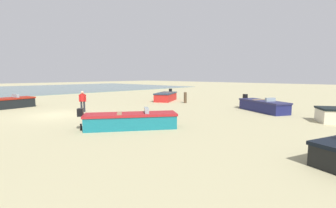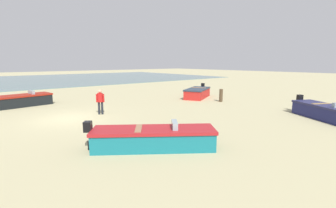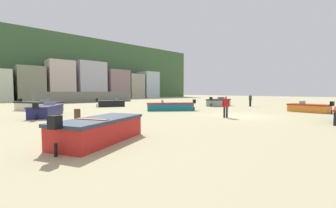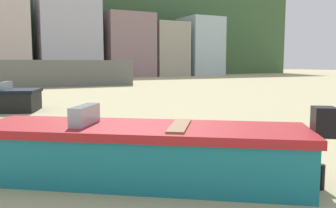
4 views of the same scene
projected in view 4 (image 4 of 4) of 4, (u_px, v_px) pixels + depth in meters
name	position (u px, v px, depth m)	size (l,w,h in m)	color
headland_hill	(1.00, 21.00, 56.46)	(90.00, 32.00, 17.01)	#3C5C36
harbor_pier	(15.00, 74.00, 25.12)	(16.92, 2.40, 1.96)	#62645E
townhouse_centre_left	(2.00, 37.00, 39.35)	(5.67, 5.23, 9.37)	beige
townhouse_centre	(68.00, 37.00, 43.02)	(7.00, 6.00, 9.72)	#B7B7C4
townhouse_centre_right	(127.00, 45.00, 46.36)	(6.13, 5.57, 8.12)	gray
townhouse_right	(167.00, 49.00, 48.79)	(4.69, 5.01, 7.26)	#A5A08D
townhouse_far_right	(200.00, 47.00, 51.61)	(5.11, 5.76, 8.27)	#ACC4CA
boat_teal_3	(140.00, 152.00, 5.17)	(4.66, 3.90, 1.13)	#166C7B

